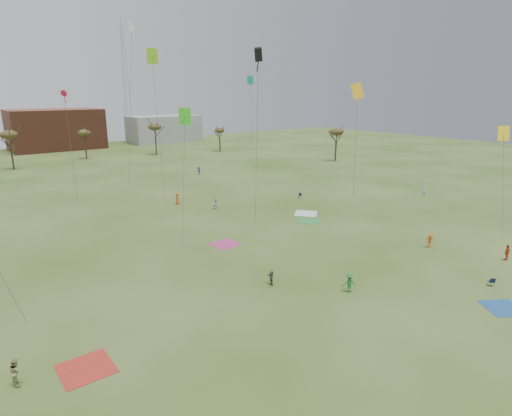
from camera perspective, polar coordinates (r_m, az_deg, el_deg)
ground at (r=39.02m, az=10.95°, el=-11.59°), size 260.00×260.00×0.00m
flyer_near_center at (r=39.80m, az=12.31°, el=-9.72°), size 1.29×1.09×1.73m
spectator_fore_a at (r=53.04m, az=30.44°, el=-5.12°), size 1.04×0.47×1.74m
spectator_fore_b at (r=31.67m, az=-29.30°, el=-18.47°), size 0.68×0.87×1.78m
spectator_fore_c at (r=40.31m, az=2.05°, el=-9.26°), size 0.83×1.38×1.42m
flyer_mid_b at (r=53.27m, az=22.14°, el=-4.04°), size 1.14×1.24×1.68m
flyer_mid_c at (r=79.02m, az=21.48°, el=2.18°), size 0.70×0.49×1.82m
spectator_mid_e at (r=65.64m, az=-5.38°, el=0.60°), size 1.03×0.95×1.68m
flyer_far_b at (r=69.20m, az=-10.44°, el=1.23°), size 0.96×1.04×1.78m
flyer_far_c at (r=93.21m, az=-7.62°, el=4.94°), size 0.64×1.09×1.67m
blanket_red at (r=31.79m, az=-21.68°, el=-19.27°), size 3.28×3.28×0.03m
blanket_blue at (r=42.03m, az=30.04°, el=-11.46°), size 4.03×4.03×0.03m
blanket_cream at (r=63.46m, az=6.66°, el=-0.74°), size 4.50×4.50×0.03m
blanket_plum at (r=50.76m, az=-4.15°, el=-4.84°), size 3.26×3.26×0.03m
blanket_olive at (r=59.78m, az=7.04°, el=-1.77°), size 3.94×3.94×0.03m
camp_chair_center at (r=45.79m, az=28.82°, el=-8.77°), size 0.74×0.74×0.87m
camp_chair_right at (r=72.38m, az=5.84°, el=1.51°), size 0.71×0.69×0.87m
kites_aloft at (r=58.30m, az=-7.42°, el=17.81°), size 66.69×68.46×27.55m
tree_line at (r=105.10m, az=-24.35°, el=8.35°), size 117.44×49.32×8.91m
building_brick at (r=146.63m, az=-25.10°, el=9.46°), size 26.00×16.00×12.00m
building_grey at (r=156.19m, az=-12.12°, el=10.27°), size 24.00×12.00×9.00m
radio_tower at (r=158.18m, az=-16.95°, el=15.37°), size 1.51×1.72×41.00m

